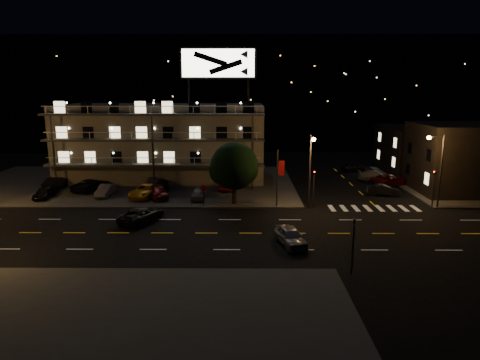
{
  "coord_description": "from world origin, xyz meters",
  "views": [
    {
      "loc": [
        1.32,
        -36.69,
        12.97
      ],
      "look_at": [
        0.99,
        8.0,
        3.18
      ],
      "focal_mm": 32.0,
      "sensor_mm": 36.0,
      "label": 1
    }
  ],
  "objects_px": {
    "tree": "(234,168)",
    "road_car_east": "(291,236)",
    "lot_car_7": "(153,182)",
    "lot_car_4": "(198,193)",
    "lot_car_2": "(145,191)",
    "side_car_0": "(384,190)",
    "road_car_west": "(142,215)"
  },
  "relations": [
    {
      "from": "lot_car_4",
      "to": "lot_car_7",
      "type": "height_order",
      "value": "lot_car_7"
    },
    {
      "from": "road_car_east",
      "to": "lot_car_2",
      "type": "bearing_deg",
      "value": 121.78
    },
    {
      "from": "side_car_0",
      "to": "tree",
      "type": "bearing_deg",
      "value": 113.36
    },
    {
      "from": "lot_car_4",
      "to": "side_car_0",
      "type": "relative_size",
      "value": 0.98
    },
    {
      "from": "tree",
      "to": "lot_car_7",
      "type": "relative_size",
      "value": 1.48
    },
    {
      "from": "tree",
      "to": "side_car_0",
      "type": "xyz_separation_m",
      "value": [
        18.13,
        4.34,
        -3.59
      ]
    },
    {
      "from": "lot_car_2",
      "to": "road_car_east",
      "type": "relative_size",
      "value": 1.22
    },
    {
      "from": "road_car_east",
      "to": "road_car_west",
      "type": "bearing_deg",
      "value": 142.67
    },
    {
      "from": "tree",
      "to": "lot_car_2",
      "type": "bearing_deg",
      "value": 165.27
    },
    {
      "from": "tree",
      "to": "lot_car_2",
      "type": "distance_m",
      "value": 11.4
    },
    {
      "from": "side_car_0",
      "to": "road_car_east",
      "type": "relative_size",
      "value": 0.89
    },
    {
      "from": "lot_car_4",
      "to": "road_car_east",
      "type": "height_order",
      "value": "road_car_east"
    },
    {
      "from": "road_car_east",
      "to": "lot_car_7",
      "type": "bearing_deg",
      "value": 113.88
    },
    {
      "from": "road_car_west",
      "to": "lot_car_2",
      "type": "bearing_deg",
      "value": -55.84
    },
    {
      "from": "lot_car_4",
      "to": "road_car_west",
      "type": "relative_size",
      "value": 0.74
    },
    {
      "from": "lot_car_7",
      "to": "road_car_east",
      "type": "xyz_separation_m",
      "value": [
        15.69,
        -20.24,
        -0.07
      ]
    },
    {
      "from": "tree",
      "to": "side_car_0",
      "type": "distance_m",
      "value": 18.98
    },
    {
      "from": "lot_car_4",
      "to": "lot_car_7",
      "type": "xyz_separation_m",
      "value": [
        -6.51,
        5.85,
        0.02
      ]
    },
    {
      "from": "lot_car_4",
      "to": "side_car_0",
      "type": "height_order",
      "value": "lot_car_4"
    },
    {
      "from": "lot_car_4",
      "to": "road_car_west",
      "type": "bearing_deg",
      "value": -117.61
    },
    {
      "from": "road_car_east",
      "to": "road_car_west",
      "type": "height_order",
      "value": "road_car_east"
    },
    {
      "from": "side_car_0",
      "to": "road_car_west",
      "type": "relative_size",
      "value": 0.75
    },
    {
      "from": "tree",
      "to": "lot_car_2",
      "type": "height_order",
      "value": "tree"
    },
    {
      "from": "lot_car_2",
      "to": "side_car_0",
      "type": "height_order",
      "value": "lot_car_2"
    },
    {
      "from": "tree",
      "to": "lot_car_4",
      "type": "height_order",
      "value": "tree"
    },
    {
      "from": "lot_car_2",
      "to": "lot_car_7",
      "type": "relative_size",
      "value": 1.16
    },
    {
      "from": "road_car_east",
      "to": "road_car_west",
      "type": "xyz_separation_m",
      "value": [
        -13.88,
        6.02,
        -0.03
      ]
    },
    {
      "from": "lot_car_2",
      "to": "lot_car_4",
      "type": "bearing_deg",
      "value": 5.87
    },
    {
      "from": "lot_car_7",
      "to": "road_car_west",
      "type": "xyz_separation_m",
      "value": [
        1.81,
        -14.23,
        -0.1
      ]
    },
    {
      "from": "tree",
      "to": "lot_car_4",
      "type": "relative_size",
      "value": 1.78
    },
    {
      "from": "tree",
      "to": "road_car_east",
      "type": "bearing_deg",
      "value": -68.02
    },
    {
      "from": "lot_car_2",
      "to": "side_car_0",
      "type": "bearing_deg",
      "value": 16.09
    }
  ]
}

